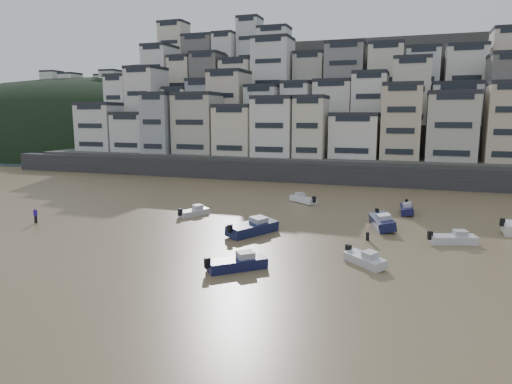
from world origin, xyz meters
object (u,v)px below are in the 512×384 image
at_px(boat_c, 253,226).
at_px(boat_a, 237,261).
at_px(boat_d, 453,237).
at_px(person_blue, 35,215).
at_px(boat_b, 365,258).
at_px(boat_f, 194,211).
at_px(boat_e, 382,220).
at_px(boat_i, 407,208).
at_px(boat_h, 303,198).
at_px(person_pink, 368,231).

bearing_deg(boat_c, boat_a, -139.70).
distance_m(boat_d, person_blue, 44.24).
relative_size(boat_b, boat_f, 1.00).
distance_m(boat_e, boat_a, 20.22).
relative_size(boat_f, person_blue, 2.48).
relative_size(boat_e, person_blue, 3.53).
bearing_deg(boat_i, boat_f, -70.76).
xyz_separation_m(boat_h, boat_i, (13.69, -2.54, 0.03)).
height_order(boat_a, boat_f, boat_a).
bearing_deg(boat_f, boat_i, -42.91).
height_order(boat_d, boat_c, boat_c).
xyz_separation_m(boat_a, boat_d, (16.65, 13.42, -0.07)).
bearing_deg(boat_f, boat_c, -96.31).
bearing_deg(boat_h, boat_f, 86.19).
relative_size(boat_d, person_blue, 2.67).
height_order(boat_b, person_blue, person_blue).
distance_m(boat_e, boat_f, 21.89).
distance_m(boat_i, person_pink, 14.50).
relative_size(boat_h, boat_i, 0.95).
bearing_deg(boat_i, boat_d, 16.18).
xyz_separation_m(boat_b, person_blue, (-36.53, 2.92, 0.28)).
height_order(boat_f, boat_i, boat_i).
xyz_separation_m(boat_c, person_pink, (11.31, 1.52, -0.00)).
height_order(boat_e, boat_h, boat_e).
bearing_deg(boat_f, person_blue, 146.30).
relative_size(boat_h, person_pink, 2.73).
bearing_deg(boat_a, person_blue, 123.35).
relative_size(boat_d, person_pink, 2.67).
distance_m(boat_b, boat_i, 22.00).
bearing_deg(boat_b, boat_e, 130.48).
bearing_deg(boat_b, boat_h, 156.51).
bearing_deg(person_pink, boat_a, -126.32).
bearing_deg(boat_d, boat_b, -146.89).
bearing_deg(boat_d, boat_h, 121.62).
height_order(boat_d, person_pink, person_pink).
height_order(boat_c, boat_f, boat_c).
relative_size(boat_e, boat_h, 1.29).
bearing_deg(boat_f, person_pink, -76.53).
height_order(boat_i, person_blue, person_blue).
xyz_separation_m(boat_e, boat_f, (-21.86, -1.20, -0.25)).
height_order(boat_f, person_pink, person_pink).
relative_size(boat_d, boat_i, 0.93).
height_order(boat_a, boat_i, boat_a).
bearing_deg(boat_e, person_pink, -25.65).
relative_size(boat_b, person_pink, 2.49).
xyz_separation_m(boat_a, boat_f, (-11.97, 16.44, -0.11)).
bearing_deg(boat_a, boat_e, 19.13).
distance_m(boat_h, boat_i, 13.92).
xyz_separation_m(boat_h, person_pink, (10.27, -16.63, 0.22)).
height_order(boat_a, boat_b, boat_a).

